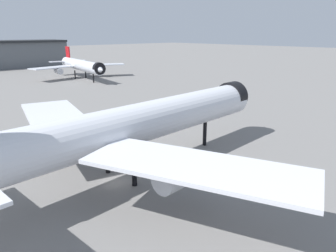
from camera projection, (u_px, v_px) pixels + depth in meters
ground at (117, 182)px, 45.46m from camera, size 900.00×900.00×0.00m
airliner_near_gate at (131, 126)px, 46.12m from camera, size 61.25×55.87×17.02m
airliner_far_taxiway at (81, 65)px, 144.53m from camera, size 44.03×48.78×13.79m
traffic_cone_near_nose at (70, 122)px, 75.03m from camera, size 0.53×0.53×0.67m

